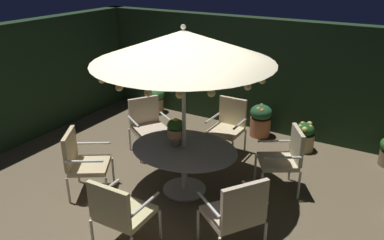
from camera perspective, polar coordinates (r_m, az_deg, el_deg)
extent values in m
cube|color=brown|center=(5.88, -3.85, -11.80)|extent=(7.50, 6.92, 0.02)
cube|color=#1C2F1B|center=(8.10, 9.22, 6.72)|extent=(7.50, 0.30, 2.26)
cylinder|color=silver|center=(6.09, -1.11, -10.10)|extent=(0.66, 0.66, 0.03)
cylinder|color=silver|center=(5.92, -1.13, -7.40)|extent=(0.09, 0.09, 0.69)
ellipsoid|color=#92979C|center=(5.75, -1.16, -4.27)|extent=(1.63, 1.35, 0.03)
cylinder|color=beige|center=(5.59, -1.19, -0.83)|extent=(0.06, 0.06, 2.17)
cone|color=beige|center=(5.24, -1.29, 10.78)|extent=(2.52, 2.52, 0.43)
sphere|color=beige|center=(5.19, -1.32, 13.54)|extent=(0.07, 0.07, 0.07)
sphere|color=#F9DB8C|center=(4.79, 10.29, 5.76)|extent=(0.09, 0.09, 0.09)
sphere|color=#F9DB8C|center=(5.24, 11.27, 7.12)|extent=(0.09, 0.09, 0.09)
sphere|color=#F9DB8C|center=(5.61, 10.44, 8.21)|extent=(0.09, 0.09, 0.09)
sphere|color=#F9DB8C|center=(5.93, 8.59, 9.09)|extent=(0.09, 0.09, 0.09)
sphere|color=#F9DB8C|center=(6.16, 6.22, 9.72)|extent=(0.09, 0.09, 0.09)
sphere|color=#F9DB8C|center=(6.37, 2.26, 10.25)|extent=(0.09, 0.09, 0.09)
sphere|color=#F9DB8C|center=(6.42, -0.64, 10.37)|extent=(0.09, 0.09, 0.09)
sphere|color=#F9DB8C|center=(6.37, -4.74, 10.20)|extent=(0.09, 0.09, 0.09)
sphere|color=#F9DB8C|center=(6.22, -7.96, 9.76)|extent=(0.09, 0.09, 0.09)
sphere|color=#F9DB8C|center=(5.93, -11.11, 8.93)|extent=(0.09, 0.09, 0.09)
sphere|color=#F9DB8C|center=(5.60, -13.02, 7.97)|extent=(0.09, 0.09, 0.09)
sphere|color=#F9DB8C|center=(5.25, -13.78, 6.93)|extent=(0.09, 0.09, 0.09)
sphere|color=#F9DB8C|center=(4.87, -13.12, 5.79)|extent=(0.09, 0.09, 0.09)
sphere|color=#F9DB8C|center=(4.53, -10.67, 4.74)|extent=(0.09, 0.09, 0.09)
sphere|color=#F9DB8C|center=(4.29, -6.51, 4.00)|extent=(0.09, 0.09, 0.09)
sphere|color=#F9DB8C|center=(4.21, -1.84, 3.76)|extent=(0.09, 0.09, 0.09)
sphere|color=#F9DB8C|center=(4.26, 2.88, 3.97)|extent=(0.09, 0.09, 0.09)
sphere|color=#F9DB8C|center=(4.53, 8.19, 4.90)|extent=(0.09, 0.09, 0.09)
cylinder|color=tan|center=(5.81, -2.35, -3.08)|extent=(0.12, 0.12, 0.13)
cylinder|color=tan|center=(5.76, -2.37, -1.87)|extent=(0.26, 0.26, 0.14)
ellipsoid|color=#255923|center=(5.70, -2.39, -0.71)|extent=(0.26, 0.26, 0.16)
sphere|color=orange|center=(5.68, -2.40, -0.17)|extent=(0.09, 0.09, 0.09)
cylinder|color=beige|center=(6.33, -11.55, -7.19)|extent=(0.04, 0.04, 0.42)
cylinder|color=beige|center=(5.84, -12.42, -10.02)|extent=(0.04, 0.04, 0.42)
cylinder|color=beige|center=(6.45, -16.44, -7.13)|extent=(0.04, 0.04, 0.42)
cylinder|color=beige|center=(5.97, -17.73, -9.88)|extent=(0.04, 0.04, 0.42)
cube|color=#D2BA8B|center=(6.02, -14.76, -6.51)|extent=(0.76, 0.77, 0.07)
cube|color=#D2BA8B|center=(5.96, -17.53, -4.03)|extent=(0.35, 0.50, 0.51)
cylinder|color=beige|center=(6.17, -14.43, -3.32)|extent=(0.47, 0.31, 0.04)
cylinder|color=beige|center=(5.67, -15.59, -5.89)|extent=(0.47, 0.31, 0.04)
cylinder|color=silver|center=(5.38, -10.26, -12.95)|extent=(0.04, 0.04, 0.43)
cylinder|color=silver|center=(5.07, -4.69, -15.09)|extent=(0.04, 0.04, 0.43)
cylinder|color=silver|center=(5.05, -14.47, -16.04)|extent=(0.04, 0.04, 0.43)
cube|color=beige|center=(4.89, -9.75, -13.32)|extent=(0.61, 0.57, 0.07)
cube|color=beige|center=(4.57, -12.14, -12.19)|extent=(0.58, 0.07, 0.48)
cylinder|color=silver|center=(4.94, -12.75, -10.02)|extent=(0.05, 0.54, 0.04)
cylinder|color=silver|center=(4.60, -6.89, -12.21)|extent=(0.05, 0.54, 0.04)
cylinder|color=silver|center=(5.03, 0.90, -15.24)|extent=(0.04, 0.04, 0.45)
cylinder|color=silver|center=(5.27, 7.17, -13.39)|extent=(0.04, 0.04, 0.45)
cylinder|color=silver|center=(4.91, 10.69, -16.73)|extent=(0.04, 0.04, 0.45)
cube|color=beige|center=(4.80, 5.84, -13.62)|extent=(0.79, 0.81, 0.07)
cube|color=beige|center=(4.44, 7.75, -12.30)|extent=(0.39, 0.52, 0.53)
cylinder|color=silver|center=(4.54, 2.48, -12.33)|extent=(0.46, 0.33, 0.04)
cylinder|color=silver|center=(4.81, 9.20, -10.41)|extent=(0.46, 0.33, 0.04)
cylinder|color=beige|center=(5.86, 10.18, -9.56)|extent=(0.04, 0.04, 0.45)
cylinder|color=beige|center=(6.32, 9.29, -6.96)|extent=(0.04, 0.04, 0.45)
cylinder|color=beige|center=(5.99, 15.46, -9.32)|extent=(0.04, 0.04, 0.45)
cylinder|color=beige|center=(6.44, 14.18, -6.80)|extent=(0.04, 0.04, 0.45)
cube|color=beige|center=(6.02, 12.48, -6.00)|extent=(0.74, 0.74, 0.07)
cube|color=beige|center=(5.96, 15.19, -3.54)|extent=(0.32, 0.48, 0.49)
cylinder|color=beige|center=(5.69, 13.25, -5.42)|extent=(0.47, 0.31, 0.04)
cylinder|color=beige|center=(6.16, 12.10, -3.06)|extent=(0.47, 0.31, 0.04)
cylinder|color=beige|center=(6.76, 5.94, -4.82)|extent=(0.04, 0.04, 0.42)
cylinder|color=beige|center=(6.97, 1.92, -3.79)|extent=(0.04, 0.04, 0.42)
cylinder|color=beige|center=(7.21, 7.82, -3.07)|extent=(0.04, 0.04, 0.42)
cylinder|color=beige|center=(7.41, 3.99, -2.16)|extent=(0.04, 0.04, 0.42)
cube|color=beige|center=(6.98, 4.99, -1.61)|extent=(0.53, 0.54, 0.07)
cube|color=beige|center=(7.09, 6.01, 1.29)|extent=(0.52, 0.06, 0.51)
cylinder|color=beige|center=(6.80, 7.09, -0.56)|extent=(0.04, 0.53, 0.04)
cylinder|color=beige|center=(7.01, 3.06, 0.32)|extent=(0.04, 0.53, 0.04)
cylinder|color=silver|center=(7.00, -3.08, -3.64)|extent=(0.04, 0.04, 0.43)
cylinder|color=silver|center=(6.81, -7.63, -4.62)|extent=(0.04, 0.04, 0.43)
cylinder|color=silver|center=(7.46, -4.83, -1.98)|extent=(0.04, 0.04, 0.43)
cylinder|color=silver|center=(7.28, -9.13, -2.85)|extent=(0.04, 0.04, 0.43)
cube|color=beige|center=(7.03, -6.25, -1.41)|extent=(0.76, 0.77, 0.07)
cube|color=beige|center=(7.14, -7.12, 1.43)|extent=(0.35, 0.51, 0.50)
cylinder|color=silver|center=(7.04, -4.09, 0.66)|extent=(0.46, 0.31, 0.04)
cylinder|color=silver|center=(6.85, -8.62, -0.19)|extent=(0.46, 0.31, 0.04)
cylinder|color=tan|center=(7.50, 16.06, -3.14)|extent=(0.38, 0.38, 0.33)
ellipsoid|color=#1D481E|center=(7.40, 16.27, -1.33)|extent=(0.35, 0.35, 0.24)
sphere|color=#E7CD59|center=(7.34, 17.01, -0.94)|extent=(0.07, 0.07, 0.07)
sphere|color=#E7C254|center=(7.49, 16.91, -0.54)|extent=(0.10, 0.10, 0.10)
sphere|color=yellow|center=(7.44, 15.97, -0.62)|extent=(0.11, 0.11, 0.11)
sphere|color=#F9D75B|center=(7.32, 15.67, -0.91)|extent=(0.07, 0.07, 0.07)
sphere|color=#DBD855|center=(7.26, 16.24, -1.34)|extent=(0.10, 0.10, 0.10)
cylinder|color=tan|center=(9.07, -5.27, 2.19)|extent=(0.33, 0.33, 0.32)
ellipsoid|color=#336F35|center=(8.98, -5.33, 3.81)|extent=(0.40, 0.40, 0.28)
sphere|color=#EF5B61|center=(8.90, -4.60, 3.97)|extent=(0.09, 0.09, 0.09)
sphere|color=#D34766|center=(9.08, -5.01, 4.14)|extent=(0.07, 0.07, 0.07)
sphere|color=#DC5672|center=(9.00, -5.99, 4.12)|extent=(0.08, 0.08, 0.08)
sphere|color=#DE4F65|center=(8.86, -6.11, 4.10)|extent=(0.06, 0.06, 0.06)
cylinder|color=#AE6541|center=(7.91, 9.99, -0.97)|extent=(0.41, 0.41, 0.38)
ellipsoid|color=#224E2C|center=(7.80, 10.14, 1.12)|extent=(0.43, 0.43, 0.30)
sphere|color=orange|center=(7.74, 10.87, 1.01)|extent=(0.06, 0.06, 0.06)
sphere|color=orange|center=(7.84, 10.81, 1.30)|extent=(0.07, 0.07, 0.07)
sphere|color=orange|center=(7.90, 10.20, 2.18)|extent=(0.07, 0.07, 0.07)
sphere|color=orange|center=(7.80, 8.96, 1.42)|extent=(0.08, 0.08, 0.08)
sphere|color=orange|center=(7.69, 9.75, 1.54)|extent=(0.10, 0.10, 0.10)
sphere|color=orange|center=(7.64, 10.26, 1.38)|extent=(0.08, 0.08, 0.08)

